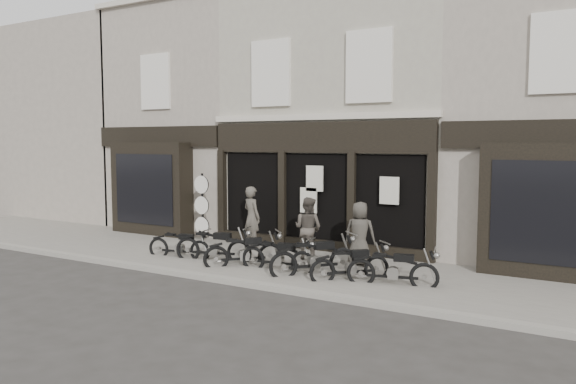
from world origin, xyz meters
The scene contains 18 objects.
ground_plane centered at (0.00, 0.00, 0.00)m, with size 90.00×90.00×0.00m, color #2D2B28.
pavement centered at (0.00, 0.90, 0.06)m, with size 30.00×4.20×0.12m, color slate.
kerb centered at (0.00, -1.25, 0.07)m, with size 30.00×0.25×0.13m, color gray.
central_building centered at (0.00, 5.95, 4.08)m, with size 7.30×6.22×8.34m.
neighbour_left centered at (-6.35, 5.90, 4.04)m, with size 5.60×6.73×8.34m.
neighbour_right centered at (6.35, 5.90, 4.04)m, with size 5.60×6.73×8.34m.
filler_left centered at (-14.50, 6.00, 4.10)m, with size 11.00×6.00×8.20m, color gray.
motorcycle_0 centered at (-2.83, 0.10, 0.37)m, with size 1.92×0.65×0.93m.
motorcycle_1 centered at (-1.73, 0.25, 0.42)m, with size 2.16×0.89×1.06m.
motorcycle_2 centered at (-0.64, 0.12, 0.40)m, with size 1.64×1.65×1.00m.
motorcycle_3 centered at (0.39, 0.15, 0.39)m, with size 2.03×0.55×0.97m.
motorcycle_4 centered at (1.37, 0.22, 0.43)m, with size 1.68×1.87×1.08m.
motorcycle_5 centered at (2.34, 0.21, 0.38)m, with size 1.54×1.60×0.96m.
motorcycle_6 centered at (3.39, 0.21, 0.39)m, with size 2.04×0.78×0.99m.
man_left centered at (-1.78, 2.15, 1.06)m, with size 0.68×0.45×1.87m, color #4C473F.
man_centre centered at (0.41, 1.64, 0.97)m, with size 0.83×0.64×1.70m, color #49423B.
man_right centered at (1.95, 1.63, 0.95)m, with size 0.81×0.53×1.66m, color #3B3731.
advert_sign_post centered at (-3.68, 2.14, 1.13)m, with size 0.57×0.36×2.33m.
Camera 1 is at (7.65, -11.69, 3.33)m, focal length 35.00 mm.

